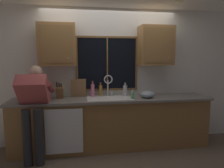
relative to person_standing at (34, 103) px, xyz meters
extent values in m
cube|color=silver|center=(1.29, 0.65, 0.33)|extent=(5.90, 0.12, 2.55)
cylinder|color=#FFEAB2|center=(2.34, -0.01, 1.60)|extent=(0.14, 0.14, 0.01)
cube|color=black|center=(1.24, 0.58, 0.58)|extent=(1.10, 0.02, 0.95)
cube|color=brown|center=(1.24, 0.57, 1.07)|extent=(1.17, 0.02, 0.04)
cube|color=brown|center=(1.24, 0.57, 0.09)|extent=(1.17, 0.02, 0.04)
cube|color=brown|center=(0.67, 0.57, 0.58)|extent=(0.03, 0.02, 0.95)
cube|color=brown|center=(1.80, 0.57, 0.58)|extent=(0.03, 0.02, 0.95)
cube|color=brown|center=(1.24, 0.57, 0.58)|extent=(0.02, 0.02, 0.95)
cube|color=olive|center=(1.29, 0.30, -0.50)|extent=(3.50, 0.58, 0.88)
cube|color=slate|center=(1.29, 0.28, -0.04)|extent=(3.56, 0.62, 0.04)
cube|color=white|center=(0.45, -0.02, -0.49)|extent=(0.60, 0.02, 0.74)
cube|color=#9E703D|center=(0.34, 0.43, 0.92)|extent=(0.63, 0.33, 0.72)
cube|color=olive|center=(0.34, 0.26, 0.92)|extent=(0.55, 0.01, 0.62)
sphere|color=#B2B2B7|center=(0.53, 0.25, 0.69)|extent=(0.02, 0.02, 0.02)
cube|color=#9E703D|center=(2.13, 0.43, 0.92)|extent=(0.63, 0.33, 0.72)
cube|color=olive|center=(2.13, 0.26, 0.92)|extent=(0.55, 0.01, 0.62)
sphere|color=#B2B2B7|center=(2.32, 0.25, 0.69)|extent=(0.02, 0.02, 0.02)
cube|color=silver|center=(1.24, 0.29, -0.03)|extent=(0.80, 0.46, 0.02)
cube|color=beige|center=(1.04, 0.29, -0.13)|extent=(0.36, 0.42, 0.20)
cube|color=beige|center=(1.44, 0.29, -0.13)|extent=(0.36, 0.42, 0.20)
cube|color=silver|center=(1.24, 0.29, -0.13)|extent=(0.04, 0.42, 0.20)
cylinder|color=silver|center=(1.24, 0.51, 0.13)|extent=(0.03, 0.03, 0.30)
torus|color=silver|center=(1.24, 0.45, 0.30)|extent=(0.16, 0.02, 0.16)
cylinder|color=silver|center=(1.32, 0.51, 0.03)|extent=(0.03, 0.03, 0.09)
cylinder|color=#262628|center=(-0.08, -0.17, -0.50)|extent=(0.13, 0.13, 0.88)
cylinder|color=#262628|center=(0.09, -0.17, -0.50)|extent=(0.13, 0.13, 0.88)
cube|color=#B24C4C|center=(0.00, 0.02, 0.16)|extent=(0.44, 0.54, 0.59)
sphere|color=beige|center=(0.00, 0.27, 0.46)|extent=(0.21, 0.21, 0.21)
cylinder|color=#B24C4C|center=(-0.22, 0.20, 0.21)|extent=(0.09, 0.52, 0.26)
cylinder|color=#B24C4C|center=(0.22, 0.20, 0.21)|extent=(0.09, 0.52, 0.26)
cube|color=brown|center=(0.36, 0.42, 0.08)|extent=(0.12, 0.18, 0.25)
cylinder|color=black|center=(0.32, 0.36, 0.23)|extent=(0.02, 0.05, 0.09)
cylinder|color=black|center=(0.36, 0.36, 0.23)|extent=(0.02, 0.04, 0.08)
cylinder|color=black|center=(0.39, 0.36, 0.22)|extent=(0.02, 0.04, 0.06)
cube|color=#997047|center=(0.69, 0.51, 0.14)|extent=(0.27, 0.09, 0.34)
ellipsoid|color=#8C99A8|center=(1.92, 0.23, 0.04)|extent=(0.27, 0.27, 0.13)
cylinder|color=#59A566|center=(1.62, 0.16, 0.03)|extent=(0.06, 0.06, 0.12)
cylinder|color=silver|center=(1.62, 0.16, 0.11)|extent=(0.02, 0.02, 0.04)
cylinder|color=silver|center=(1.62, 0.14, 0.13)|extent=(0.01, 0.04, 0.01)
cylinder|color=pink|center=(0.95, 0.48, 0.09)|extent=(0.07, 0.07, 0.23)
cylinder|color=#AD5B7A|center=(0.95, 0.48, 0.24)|extent=(0.03, 0.03, 0.06)
cylinder|color=black|center=(0.95, 0.48, 0.27)|extent=(0.03, 0.03, 0.01)
cylinder|color=#B7B7BC|center=(1.56, 0.46, 0.08)|extent=(0.07, 0.07, 0.20)
cylinder|color=#929296|center=(1.56, 0.46, 0.20)|extent=(0.03, 0.03, 0.05)
cylinder|color=black|center=(1.56, 0.46, 0.23)|extent=(0.04, 0.04, 0.01)
cylinder|color=olive|center=(1.10, 0.50, 0.08)|extent=(0.07, 0.07, 0.20)
cylinder|color=brown|center=(1.10, 0.50, 0.20)|extent=(0.03, 0.03, 0.05)
cylinder|color=black|center=(1.10, 0.50, 0.23)|extent=(0.03, 0.03, 0.01)
camera|label=1|loc=(0.71, -3.30, 0.71)|focal=33.19mm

